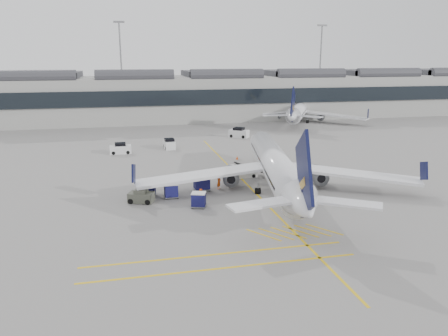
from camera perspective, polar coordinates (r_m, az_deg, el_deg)
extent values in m
plane|color=gray|center=(45.53, -6.04, -6.11)|extent=(220.00, 220.00, 0.00)
cube|color=#9E9E99|center=(115.01, -10.52, 8.88)|extent=(200.00, 20.00, 11.00)
cube|color=black|center=(104.77, -10.29, 8.94)|extent=(200.00, 0.50, 3.60)
cube|color=#38383D|center=(114.62, -10.67, 11.97)|extent=(200.00, 18.00, 1.40)
cylinder|color=slate|center=(128.49, -13.24, 12.42)|extent=(0.44, 0.44, 25.00)
cube|color=slate|center=(128.79, -13.57, 18.07)|extent=(3.00, 0.60, 0.50)
cylinder|color=slate|center=(141.71, 12.43, 12.60)|extent=(0.44, 0.44, 25.00)
cube|color=slate|center=(141.99, 12.71, 17.72)|extent=(3.00, 0.60, 0.50)
cube|color=gold|center=(56.72, 2.79, -1.91)|extent=(0.25, 60.00, 0.01)
cylinder|color=silver|center=(53.96, 6.71, 0.43)|extent=(8.78, 28.59, 3.56)
cone|color=silver|center=(69.56, 4.72, 3.60)|extent=(4.20, 4.39, 3.56)
cone|color=silver|center=(38.30, 10.44, -4.91)|extent=(4.34, 5.13, 3.56)
cube|color=silver|center=(52.17, -2.89, -0.93)|extent=(16.41, 5.43, 0.33)
cube|color=silver|center=(54.94, 16.23, -0.72)|extent=(15.76, 10.73, 0.33)
cylinder|color=slate|center=(54.24, 0.84, -1.05)|extent=(2.59, 3.72, 1.99)
cylinder|color=slate|center=(55.88, 12.17, -0.92)|extent=(2.59, 3.72, 1.99)
cube|color=black|center=(38.06, 10.44, -0.86)|extent=(1.62, 7.14, 7.93)
cylinder|color=black|center=(65.07, 5.21, 0.43)|extent=(0.37, 0.65, 0.61)
cylinder|color=black|center=(52.08, 4.44, -3.00)|extent=(0.79, 0.87, 0.76)
cylinder|color=black|center=(52.82, 9.56, -2.91)|extent=(0.79, 0.87, 0.76)
cylinder|color=silver|center=(112.44, 9.82, 7.47)|extent=(16.13, 26.21, 3.49)
cone|color=silver|center=(128.05, 10.51, 8.25)|extent=(4.82, 4.91, 3.49)
cone|color=silver|center=(96.46, 8.88, 6.64)|extent=(5.17, 5.57, 3.49)
cube|color=silver|center=(112.33, 5.22, 7.19)|extent=(16.11, 6.02, 0.32)
cube|color=silver|center=(110.68, 14.30, 6.70)|extent=(13.36, 13.66, 0.32)
cylinder|color=slate|center=(113.70, 7.09, 6.89)|extent=(3.29, 3.86, 1.95)
cylinder|color=slate|center=(112.71, 12.55, 6.60)|extent=(3.29, 3.86, 1.95)
cube|color=black|center=(96.70, 8.98, 8.21)|extent=(3.56, 6.36, 7.77)
cylinder|color=black|center=(123.30, 10.25, 6.81)|extent=(0.51, 0.65, 0.59)
cylinder|color=black|center=(110.71, 8.44, 6.09)|extent=(0.92, 0.96, 0.74)
cylinder|color=black|center=(110.28, 10.85, 5.96)|extent=(0.92, 0.96, 0.74)
cube|color=silver|center=(59.18, 2.18, -0.83)|extent=(4.41, 2.11, 0.78)
cube|color=black|center=(59.35, 3.20, 0.09)|extent=(3.90, 1.62, 1.66)
cube|color=silver|center=(58.56, 1.06, -0.19)|extent=(1.15, 1.55, 1.01)
cylinder|color=black|center=(57.98, 1.01, -1.29)|extent=(0.51, 0.25, 0.49)
cylinder|color=black|center=(59.40, 0.50, -0.91)|extent=(0.51, 0.25, 0.49)
cylinder|color=black|center=(59.08, 3.87, -1.03)|extent=(0.51, 0.25, 0.49)
cylinder|color=black|center=(60.48, 3.30, -0.66)|extent=(0.51, 0.25, 0.49)
cube|color=gray|center=(53.34, -2.92, -2.75)|extent=(2.06, 1.75, 0.13)
cube|color=#141450|center=(53.09, -2.93, -1.82)|extent=(1.88, 1.68, 1.63)
cube|color=silver|center=(52.86, -2.94, -0.93)|extent=(1.94, 1.74, 0.11)
cylinder|color=black|center=(52.60, -3.56, -3.10)|extent=(0.26, 0.14, 0.25)
cylinder|color=black|center=(53.74, -3.90, -2.72)|extent=(0.26, 0.14, 0.25)
cylinder|color=black|center=(53.00, -1.92, -2.94)|extent=(0.26, 0.14, 0.25)
cylinder|color=black|center=(54.14, -2.29, -2.57)|extent=(0.26, 0.14, 0.25)
cube|color=gray|center=(47.52, -3.32, -4.96)|extent=(1.91, 1.74, 0.11)
cube|color=#141450|center=(47.28, -3.34, -4.11)|extent=(1.77, 1.65, 1.35)
cube|color=silver|center=(47.06, -3.35, -3.29)|extent=(1.83, 1.71, 0.09)
cylinder|color=black|center=(47.17, -4.20, -5.20)|extent=(0.22, 0.15, 0.20)
cylinder|color=black|center=(48.12, -3.99, -4.80)|extent=(0.22, 0.15, 0.20)
cylinder|color=black|center=(46.97, -2.63, -5.27)|extent=(0.22, 0.15, 0.20)
cylinder|color=black|center=(47.92, -2.45, -4.86)|extent=(0.22, 0.15, 0.20)
cube|color=gray|center=(51.84, -9.80, -3.48)|extent=(1.94, 1.71, 0.12)
cube|color=#141450|center=(51.61, -9.84, -2.65)|extent=(1.78, 1.63, 1.42)
cube|color=silver|center=(51.40, -9.88, -1.86)|extent=(1.84, 1.69, 0.10)
cylinder|color=black|center=(51.48, -10.66, -3.73)|extent=(0.23, 0.14, 0.22)
cylinder|color=black|center=(52.49, -10.44, -3.37)|extent=(0.23, 0.14, 0.22)
cylinder|color=black|center=(51.24, -9.14, -3.75)|extent=(0.23, 0.14, 0.22)
cylinder|color=black|center=(52.26, -8.96, -3.38)|extent=(0.23, 0.14, 0.22)
cube|color=gray|center=(50.92, -6.90, -3.71)|extent=(1.67, 1.40, 0.11)
cube|color=#141450|center=(50.69, -6.93, -2.89)|extent=(1.53, 1.34, 1.39)
cube|color=silver|center=(50.48, -6.95, -2.10)|extent=(1.58, 1.39, 0.10)
cylinder|color=black|center=(50.36, -7.57, -4.01)|extent=(0.21, 0.10, 0.21)
cylinder|color=black|center=(51.35, -7.72, -3.66)|extent=(0.21, 0.10, 0.21)
cylinder|color=black|center=(50.53, -6.06, -3.90)|extent=(0.21, 0.10, 0.21)
cylinder|color=black|center=(51.52, -6.25, -3.55)|extent=(0.21, 0.10, 0.21)
imported|color=#FC550D|center=(53.78, -0.67, -1.81)|extent=(0.76, 0.78, 1.80)
imported|color=#EA5A0C|center=(48.16, -3.10, -3.75)|extent=(0.94, 0.76, 1.82)
cube|color=#4C4E42|center=(49.78, -10.75, -3.77)|extent=(3.13, 2.52, 1.09)
cube|color=#4C4E42|center=(49.59, -10.79, -3.05)|extent=(1.69, 1.69, 0.54)
cylinder|color=black|center=(49.57, -12.08, -4.27)|extent=(0.67, 0.48, 0.61)
cylinder|color=black|center=(50.83, -11.52, -3.77)|extent=(0.67, 0.48, 0.61)
cylinder|color=black|center=(48.93, -9.93, -4.41)|extent=(0.67, 0.48, 0.61)
cylinder|color=black|center=(50.20, -9.42, -3.91)|extent=(0.67, 0.48, 0.61)
cone|color=#F24C0A|center=(69.49, 1.72, 1.36)|extent=(0.41, 0.41, 0.57)
cone|color=#F24C0A|center=(53.97, 7.94, -2.62)|extent=(0.35, 0.35, 0.49)
cube|color=silver|center=(75.73, -13.36, 2.36)|extent=(3.57, 1.84, 1.38)
cube|color=black|center=(75.57, -13.40, 2.98)|extent=(1.80, 1.71, 0.59)
cylinder|color=black|center=(75.04, -14.24, 1.90)|extent=(0.59, 0.23, 0.59)
cylinder|color=black|center=(76.59, -14.24, 2.14)|extent=(0.59, 0.23, 0.59)
cylinder|color=black|center=(75.06, -12.44, 2.00)|extent=(0.59, 0.23, 0.59)
cylinder|color=black|center=(76.60, -12.47, 2.25)|extent=(0.59, 0.23, 0.59)
cube|color=silver|center=(78.39, -7.15, 3.03)|extent=(1.95, 3.59, 1.36)
cube|color=black|center=(78.23, -7.17, 3.62)|extent=(1.75, 1.84, 0.58)
cylinder|color=black|center=(77.46, -6.43, 2.62)|extent=(0.25, 0.59, 0.58)
cylinder|color=black|center=(77.22, -7.57, 2.55)|extent=(0.25, 0.59, 0.58)
cylinder|color=black|center=(79.71, -6.72, 2.95)|extent=(0.25, 0.59, 0.58)
cylinder|color=black|center=(79.48, -7.83, 2.88)|extent=(0.25, 0.59, 0.58)
cube|color=silver|center=(88.91, 1.95, 4.51)|extent=(4.28, 3.87, 1.51)
cube|color=black|center=(88.75, 1.96, 5.10)|extent=(2.65, 2.63, 0.65)
cylinder|color=black|center=(88.67, 0.96, 4.21)|extent=(0.66, 0.58, 0.65)
cylinder|color=black|center=(90.24, 1.39, 4.38)|extent=(0.66, 0.58, 0.65)
cylinder|color=black|center=(87.72, 2.53, 4.09)|extent=(0.66, 0.58, 0.65)
cylinder|color=black|center=(89.31, 2.93, 4.26)|extent=(0.66, 0.58, 0.65)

